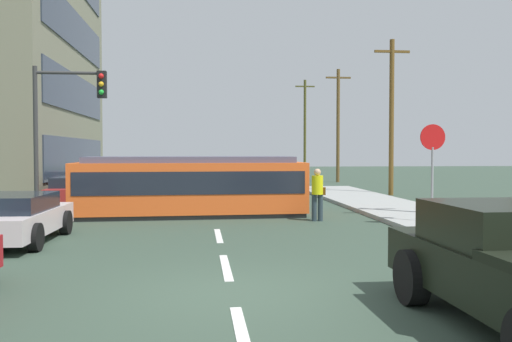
% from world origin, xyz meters
% --- Properties ---
extents(ground_plane, '(120.00, 120.00, 0.00)m').
position_xyz_m(ground_plane, '(0.00, 10.00, 0.00)').
color(ground_plane, '#344639').
extents(sidewalk_curb_right, '(3.20, 36.00, 0.14)m').
position_xyz_m(sidewalk_curb_right, '(6.80, 6.00, 0.07)').
color(sidewalk_curb_right, '#9A9C99').
rests_on(sidewalk_curb_right, ground).
extents(lane_stripe_0, '(0.16, 2.40, 0.01)m').
position_xyz_m(lane_stripe_0, '(0.00, -2.00, 0.01)').
color(lane_stripe_0, silver).
rests_on(lane_stripe_0, ground).
extents(lane_stripe_1, '(0.16, 2.40, 0.01)m').
position_xyz_m(lane_stripe_1, '(0.00, 2.00, 0.01)').
color(lane_stripe_1, silver).
rests_on(lane_stripe_1, ground).
extents(lane_stripe_2, '(0.16, 2.40, 0.01)m').
position_xyz_m(lane_stripe_2, '(0.00, 6.00, 0.01)').
color(lane_stripe_2, silver).
rests_on(lane_stripe_2, ground).
extents(lane_stripe_3, '(0.16, 2.40, 0.01)m').
position_xyz_m(lane_stripe_3, '(0.00, 16.63, 0.01)').
color(lane_stripe_3, silver).
rests_on(lane_stripe_3, ground).
extents(lane_stripe_4, '(0.16, 2.40, 0.01)m').
position_xyz_m(lane_stripe_4, '(0.00, 22.63, 0.01)').
color(lane_stripe_4, silver).
rests_on(lane_stripe_4, ground).
extents(streetcar_tram, '(7.88, 2.87, 2.04)m').
position_xyz_m(streetcar_tram, '(-0.80, 10.63, 1.05)').
color(streetcar_tram, '#EA5A21').
rests_on(streetcar_tram, ground).
extents(city_bus, '(2.59, 5.08, 1.85)m').
position_xyz_m(city_bus, '(-0.80, 18.06, 1.05)').
color(city_bus, '#A3ADC2').
rests_on(city_bus, ground).
extents(pedestrian_crossing, '(0.46, 0.36, 1.67)m').
position_xyz_m(pedestrian_crossing, '(3.25, 8.78, 0.94)').
color(pedestrian_crossing, '#29373E').
rests_on(pedestrian_crossing, ground).
extents(parked_sedan_mid, '(2.14, 4.34, 1.19)m').
position_xyz_m(parked_sedan_mid, '(-5.01, 5.37, 0.62)').
color(parked_sedan_mid, silver).
rests_on(parked_sedan_mid, ground).
extents(parked_sedan_far, '(2.12, 4.15, 1.19)m').
position_xyz_m(parked_sedan_far, '(-5.41, 14.59, 0.62)').
color(parked_sedan_far, '#A82625').
rests_on(parked_sedan_far, ground).
extents(parked_sedan_furthest, '(2.20, 4.22, 1.19)m').
position_xyz_m(parked_sedan_furthest, '(-5.26, 21.56, 0.62)').
color(parked_sedan_furthest, silver).
rests_on(parked_sedan_furthest, ground).
extents(stop_sign, '(0.76, 0.07, 2.88)m').
position_xyz_m(stop_sign, '(6.37, 7.24, 2.19)').
color(stop_sign, gray).
rests_on(stop_sign, sidewalk_curb_right).
extents(traffic_light_mast, '(2.24, 0.33, 4.86)m').
position_xyz_m(traffic_light_mast, '(-4.68, 9.36, 3.38)').
color(traffic_light_mast, '#333333').
rests_on(traffic_light_mast, ground).
extents(utility_pole_mid, '(1.80, 0.24, 7.80)m').
position_xyz_m(utility_pole_mid, '(9.13, 18.62, 4.08)').
color(utility_pole_mid, brown).
rests_on(utility_pole_mid, ground).
extents(utility_pole_far, '(1.80, 0.24, 8.06)m').
position_xyz_m(utility_pole_far, '(9.43, 30.58, 4.21)').
color(utility_pole_far, brown).
rests_on(utility_pole_far, ground).
extents(utility_pole_distant, '(1.80, 0.24, 8.81)m').
position_xyz_m(utility_pole_distant, '(9.35, 42.67, 4.59)').
color(utility_pole_distant, '#4B4A20').
rests_on(utility_pole_distant, ground).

